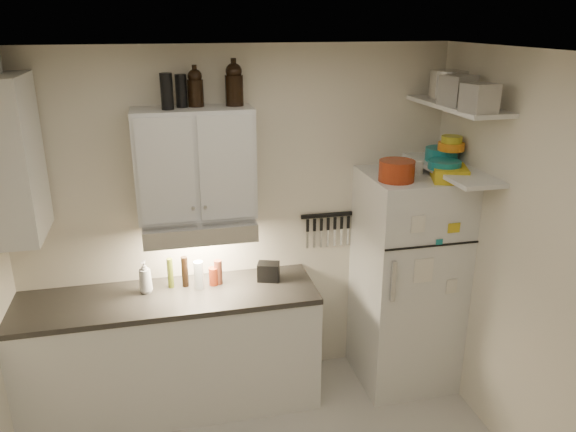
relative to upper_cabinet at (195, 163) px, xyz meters
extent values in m
cube|color=silver|center=(0.30, -1.33, 0.78)|extent=(3.20, 3.00, 0.02)
cube|color=beige|center=(0.30, 0.18, -0.53)|extent=(3.20, 0.02, 2.60)
cube|color=beige|center=(1.91, -1.33, -0.53)|extent=(0.02, 3.00, 2.60)
cube|color=silver|center=(-0.25, -0.14, -1.39)|extent=(2.10, 0.60, 0.88)
cube|color=#2E2B27|center=(-0.25, -0.14, -0.93)|extent=(2.10, 0.62, 0.04)
cube|color=silver|center=(0.00, 0.00, 0.00)|extent=(0.80, 0.33, 0.75)
cube|color=silver|center=(-1.14, -0.14, 0.12)|extent=(0.33, 0.55, 1.00)
cube|color=silver|center=(0.00, -0.06, -0.44)|extent=(0.76, 0.46, 0.12)
cube|color=silver|center=(1.55, -0.18, -0.98)|extent=(0.70, 0.68, 1.70)
cube|color=silver|center=(1.75, -0.31, 0.38)|extent=(0.30, 0.95, 0.03)
cube|color=silver|center=(1.75, -0.31, -0.07)|extent=(0.30, 0.95, 0.03)
cube|color=black|center=(1.00, 0.15, -0.51)|extent=(0.42, 0.02, 0.03)
cylinder|color=maroon|center=(1.35, -0.31, -0.05)|extent=(0.30, 0.30, 0.14)
cube|color=gold|center=(1.71, -0.37, -0.08)|extent=(0.31, 0.35, 0.10)
cylinder|color=silver|center=(1.58, -0.17, -0.08)|extent=(0.06, 0.06, 0.10)
cylinder|color=silver|center=(1.81, -0.07, 0.49)|extent=(0.31, 0.31, 0.20)
cube|color=#AAAAAD|center=(1.71, -0.37, 0.49)|extent=(0.24, 0.23, 0.19)
cube|color=#AAAAAD|center=(1.68, -0.68, 0.48)|extent=(0.20, 0.20, 0.17)
cylinder|color=#16797E|center=(1.77, -0.12, 0.00)|extent=(0.23, 0.23, 0.09)
cylinder|color=orange|center=(1.80, -0.21, 0.07)|extent=(0.19, 0.19, 0.06)
cylinder|color=gold|center=(1.80, -0.21, 0.12)|extent=(0.15, 0.15, 0.05)
cylinder|color=#16797E|center=(1.68, -0.34, -0.02)|extent=(0.28, 0.28, 0.06)
cylinder|color=black|center=(-0.06, 0.04, 0.48)|extent=(0.09, 0.09, 0.21)
cylinder|color=black|center=(-0.15, -0.04, 0.49)|extent=(0.10, 0.10, 0.23)
imported|color=silver|center=(-0.39, -0.05, -0.77)|extent=(0.14, 0.14, 0.27)
cylinder|color=#5B2B1B|center=(0.12, -0.03, -0.81)|extent=(0.07, 0.07, 0.18)
cylinder|color=#525D17|center=(-0.22, -0.01, -0.79)|extent=(0.05, 0.05, 0.22)
cylinder|color=black|center=(-0.12, -0.02, -0.79)|extent=(0.06, 0.06, 0.23)
cylinder|color=silver|center=(-0.02, -0.07, -0.80)|extent=(0.09, 0.09, 0.21)
cylinder|color=maroon|center=(0.08, -0.04, -0.84)|extent=(0.08, 0.08, 0.13)
cube|color=black|center=(0.49, -0.06, -0.84)|extent=(0.18, 0.16, 0.14)
camera|label=1|loc=(-0.23, -3.76, 0.94)|focal=35.00mm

